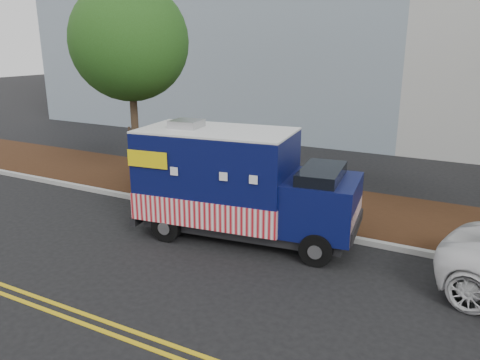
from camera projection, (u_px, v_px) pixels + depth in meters
The scene contains 8 objects.
ground at pixel (233, 240), 12.46m from camera, with size 120.00×120.00×0.00m, color black.
curb at pixel (256, 221), 13.62m from camera, with size 120.00×0.18×0.15m, color #9E9E99.
mulch_strip at pixel (284, 200), 15.40m from camera, with size 120.00×4.00×0.15m, color #311B0D.
centerline_near at pixel (118, 326), 8.69m from camera, with size 120.00×0.10×0.01m, color gold.
centerline_far at pixel (108, 333), 8.48m from camera, with size 120.00×0.10×0.01m, color gold.
tree_a at pixel (130, 42), 15.76m from camera, with size 4.00×4.00×7.10m.
sign_post at pixel (131, 162), 15.73m from camera, with size 0.06×0.06×2.40m, color #473828.
food_truck at pixel (235, 186), 12.38m from camera, with size 6.09×2.88×3.10m.
Camera 1 is at (5.55, -10.06, 5.07)m, focal length 35.00 mm.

